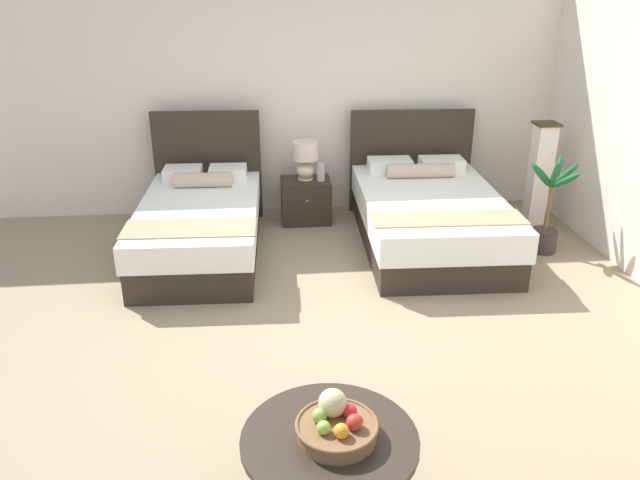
{
  "coord_description": "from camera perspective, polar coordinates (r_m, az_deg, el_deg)",
  "views": [
    {
      "loc": [
        -0.54,
        -4.23,
        2.61
      ],
      "look_at": [
        -0.07,
        0.46,
        0.58
      ],
      "focal_mm": 35.38,
      "sensor_mm": 36.0,
      "label": 1
    }
  ],
  "objects": [
    {
      "name": "fruit_bowl",
      "position": [
        3.25,
        1.49,
        -16.37
      ],
      "size": [
        0.42,
        0.42,
        0.22
      ],
      "color": "brown",
      "rests_on": "coffee_table"
    },
    {
      "name": "nightstand",
      "position": [
        7.02,
        -1.29,
        3.6
      ],
      "size": [
        0.54,
        0.43,
        0.48
      ],
      "color": "#2F261D",
      "rests_on": "ground"
    },
    {
      "name": "wall_back",
      "position": [
        7.2,
        -1.32,
        13.24
      ],
      "size": [
        9.37,
        0.12,
        2.7
      ],
      "primitive_type": "cube",
      "color": "silver",
      "rests_on": "ground"
    },
    {
      "name": "floor_lamp_corner",
      "position": [
        7.13,
        19.22,
        5.44
      ],
      "size": [
        0.24,
        0.24,
        1.15
      ],
      "color": "#372E14",
      "rests_on": "ground"
    },
    {
      "name": "potted_palm",
      "position": [
        6.59,
        19.83,
        1.76
      ],
      "size": [
        0.49,
        0.5,
        1.0
      ],
      "color": "#3A302E",
      "rests_on": "ground"
    },
    {
      "name": "bed_near_corner",
      "position": [
        6.5,
        9.75,
        2.27
      ],
      "size": [
        1.45,
        2.24,
        1.17
      ],
      "color": "#2F261D",
      "rests_on": "ground"
    },
    {
      "name": "ground_plane",
      "position": [
        5.01,
        1.36,
        -8.22
      ],
      "size": [
        9.37,
        9.27,
        0.02
      ],
      "primitive_type": "cube",
      "color": "gray"
    },
    {
      "name": "bed_near_window",
      "position": [
        6.31,
        -10.74,
        1.52
      ],
      "size": [
        1.22,
        2.14,
        1.21
      ],
      "color": "#2F261D",
      "rests_on": "ground"
    },
    {
      "name": "table_lamp",
      "position": [
        6.89,
        -1.34,
        7.51
      ],
      "size": [
        0.28,
        0.28,
        0.42
      ],
      "color": "beige",
      "rests_on": "nightstand"
    },
    {
      "name": "coffee_table",
      "position": [
        3.37,
        0.87,
        -18.94
      ],
      "size": [
        0.9,
        0.9,
        0.46
      ],
      "color": "#2F261D",
      "rests_on": "ground"
    },
    {
      "name": "vase",
      "position": [
        6.88,
        0.07,
        6.23
      ],
      "size": [
        0.09,
        0.09,
        0.21
      ],
      "color": "#B6BCBE",
      "rests_on": "nightstand"
    }
  ]
}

